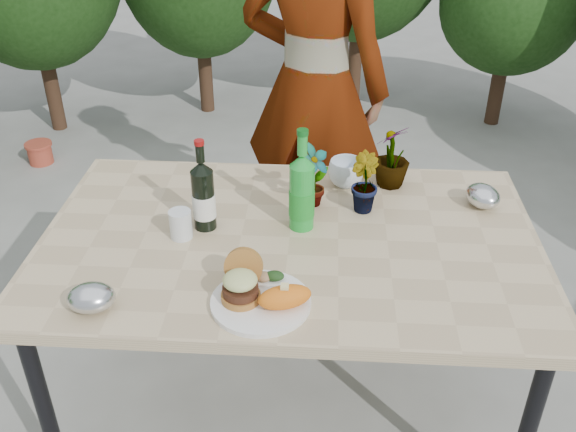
# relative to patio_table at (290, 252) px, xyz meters

# --- Properties ---
(ground) EXTENTS (80.00, 80.00, 0.00)m
(ground) POSITION_rel_patio_table_xyz_m (0.00, 0.00, -0.69)
(ground) COLOR slate
(ground) RESTS_ON ground
(patio_table) EXTENTS (1.60, 1.00, 0.75)m
(patio_table) POSITION_rel_patio_table_xyz_m (0.00, 0.00, 0.00)
(patio_table) COLOR tan
(patio_table) RESTS_ON ground
(shrub_hedge) EXTENTS (6.80, 4.99, 1.92)m
(shrub_hedge) POSITION_rel_patio_table_xyz_m (-0.00, 1.55, 0.37)
(shrub_hedge) COLOR #382316
(shrub_hedge) RESTS_ON ground
(dinner_plate) EXTENTS (0.28, 0.28, 0.01)m
(dinner_plate) POSITION_rel_patio_table_xyz_m (-0.06, -0.34, 0.06)
(dinner_plate) COLOR white
(dinner_plate) RESTS_ON patio_table
(burger_stack) EXTENTS (0.11, 0.16, 0.11)m
(burger_stack) POSITION_rel_patio_table_xyz_m (-0.11, -0.32, 0.12)
(burger_stack) COLOR #B7722D
(burger_stack) RESTS_ON dinner_plate
(sweet_potato) EXTENTS (0.17, 0.12, 0.06)m
(sweet_potato) POSITION_rel_patio_table_xyz_m (0.01, -0.36, 0.10)
(sweet_potato) COLOR orange
(sweet_potato) RESTS_ON dinner_plate
(grilled_veg) EXTENTS (0.08, 0.05, 0.03)m
(grilled_veg) POSITION_rel_patio_table_xyz_m (-0.04, -0.25, 0.09)
(grilled_veg) COLOR olive
(grilled_veg) RESTS_ON dinner_plate
(wine_bottle) EXTENTS (0.08, 0.08, 0.31)m
(wine_bottle) POSITION_rel_patio_table_xyz_m (-0.28, 0.04, 0.17)
(wine_bottle) COLOR black
(wine_bottle) RESTS_ON patio_table
(sparkling_water) EXTENTS (0.08, 0.08, 0.35)m
(sparkling_water) POSITION_rel_patio_table_xyz_m (0.03, 0.07, 0.18)
(sparkling_water) COLOR green
(sparkling_water) RESTS_ON patio_table
(plastic_cup) EXTENTS (0.07, 0.07, 0.09)m
(plastic_cup) POSITION_rel_patio_table_xyz_m (-0.35, -0.02, 0.10)
(plastic_cup) COLOR silver
(plastic_cup) RESTS_ON patio_table
(seedling_left) EXTENTS (0.14, 0.14, 0.22)m
(seedling_left) POSITION_rel_patio_table_xyz_m (0.07, 0.21, 0.17)
(seedling_left) COLOR #2A5E20
(seedling_left) RESTS_ON patio_table
(seedling_mid) EXTENTS (0.13, 0.14, 0.20)m
(seedling_mid) POSITION_rel_patio_table_xyz_m (0.24, 0.19, 0.16)
(seedling_mid) COLOR #22551D
(seedling_mid) RESTS_ON patio_table
(seedling_right) EXTENTS (0.18, 0.18, 0.23)m
(seedling_right) POSITION_rel_patio_table_xyz_m (0.34, 0.37, 0.17)
(seedling_right) COLOR #2E5B1F
(seedling_right) RESTS_ON patio_table
(blue_bowl) EXTENTS (0.16, 0.16, 0.10)m
(blue_bowl) POSITION_rel_patio_table_xyz_m (0.18, 0.35, 0.11)
(blue_bowl) COLOR silver
(blue_bowl) RESTS_ON patio_table
(foil_packet_left) EXTENTS (0.14, 0.12, 0.08)m
(foil_packet_left) POSITION_rel_patio_table_xyz_m (-0.52, -0.39, 0.10)
(foil_packet_left) COLOR silver
(foil_packet_left) RESTS_ON patio_table
(foil_packet_right) EXTENTS (0.15, 0.17, 0.08)m
(foil_packet_right) POSITION_rel_patio_table_xyz_m (0.65, 0.24, 0.10)
(foil_packet_right) COLOR silver
(foil_packet_right) RESTS_ON patio_table
(person) EXTENTS (0.77, 0.63, 1.82)m
(person) POSITION_rel_patio_table_xyz_m (0.05, 0.91, 0.22)
(person) COLOR #9B6B4D
(person) RESTS_ON ground
(terracotta_pot) EXTENTS (0.17, 0.17, 0.14)m
(terracotta_pot) POSITION_rel_patio_table_xyz_m (-1.72, 1.86, -0.62)
(terracotta_pot) COLOR #AC402C
(terracotta_pot) RESTS_ON ground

